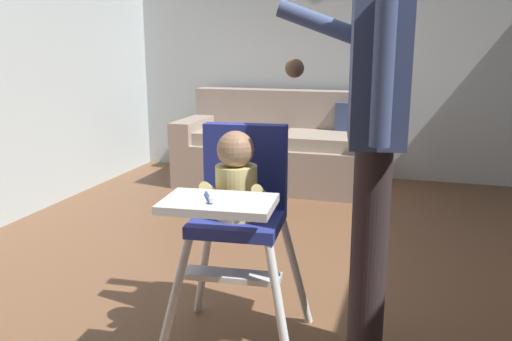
# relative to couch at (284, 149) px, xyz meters

# --- Properties ---
(ground) EXTENTS (6.10, 7.56, 0.10)m
(ground) POSITION_rel_couch_xyz_m (0.59, -2.49, -0.38)
(ground) COLOR brown
(wall_far) EXTENTS (5.30, 0.06, 2.75)m
(wall_far) POSITION_rel_couch_xyz_m (0.59, 0.52, 1.05)
(wall_far) COLOR silver
(wall_far) RESTS_ON ground
(couch) EXTENTS (1.90, 0.86, 0.86)m
(couch) POSITION_rel_couch_xyz_m (0.00, 0.00, 0.00)
(couch) COLOR gray
(couch) RESTS_ON ground
(high_chair) EXTENTS (0.66, 0.76, 0.97)m
(high_chair) POSITION_rel_couch_xyz_m (0.49, -2.80, 0.35)
(high_chair) COLOR white
(high_chair) RESTS_ON ground
(adult_standing) EXTENTS (0.56, 0.50, 1.69)m
(adult_standing) POSITION_rel_couch_xyz_m (1.02, -2.73, 0.63)
(adult_standing) COLOR #342829
(adult_standing) RESTS_ON ground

